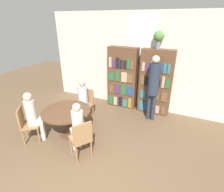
% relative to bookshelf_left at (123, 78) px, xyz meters
% --- Properties ---
extents(wall_back, '(6.40, 0.07, 3.00)m').
position_rel_bookshelf_left_xyz_m(wall_back, '(0.54, 0.19, 0.52)').
color(wall_back, beige).
rests_on(wall_back, ground_plane).
extents(bookshelf_left, '(0.95, 0.34, 1.99)m').
position_rel_bookshelf_left_xyz_m(bookshelf_left, '(0.00, 0.00, 0.00)').
color(bookshelf_left, brown).
rests_on(bookshelf_left, ground_plane).
extents(bookshelf_right, '(0.95, 0.34, 1.99)m').
position_rel_bookshelf_left_xyz_m(bookshelf_right, '(1.07, 0.00, -0.00)').
color(bookshelf_right, brown).
rests_on(bookshelf_right, ground_plane).
extents(flower_vase, '(0.29, 0.29, 0.49)m').
position_rel_bookshelf_left_xyz_m(flower_vase, '(1.03, 0.00, 1.32)').
color(flower_vase, slate).
rests_on(flower_vase, bookshelf_right).
extents(reading_table, '(1.19, 1.19, 0.71)m').
position_rel_bookshelf_left_xyz_m(reading_table, '(-0.62, -2.16, -0.40)').
color(reading_table, brown).
rests_on(reading_table, ground_plane).
extents(chair_near_camera, '(0.56, 0.56, 0.90)m').
position_rel_bookshelf_left_xyz_m(chair_near_camera, '(-1.36, -2.74, -0.48)').
color(chair_near_camera, olive).
rests_on(chair_near_camera, ground_plane).
extents(chair_left_side, '(0.42, 0.42, 0.90)m').
position_rel_bookshelf_left_xyz_m(chair_left_side, '(-0.66, -1.22, -0.48)').
color(chair_left_side, olive).
rests_on(chair_left_side, ground_plane).
extents(chair_far_side, '(0.55, 0.55, 0.90)m').
position_rel_bookshelf_left_xyz_m(chair_far_side, '(0.16, -2.67, -0.48)').
color(chair_far_side, olive).
rests_on(chair_far_side, ground_plane).
extents(seated_reader_left, '(0.29, 0.38, 1.25)m').
position_rel_bookshelf_left_xyz_m(seated_reader_left, '(-0.66, -1.40, -0.27)').
color(seated_reader_left, '#B2B7C6').
rests_on(seated_reader_left, ground_plane).
extents(seated_reader_right, '(0.40, 0.38, 1.24)m').
position_rel_bookshelf_left_xyz_m(seated_reader_right, '(0.00, -2.57, -0.29)').
color(seated_reader_right, beige).
rests_on(seated_reader_right, ground_plane).
extents(seated_reader_back, '(0.40, 0.38, 1.26)m').
position_rel_bookshelf_left_xyz_m(seated_reader_back, '(-1.21, -2.62, -0.28)').
color(seated_reader_back, beige).
rests_on(seated_reader_back, ground_plane).
extents(librarian_standing, '(0.30, 0.57, 1.90)m').
position_rel_bookshelf_left_xyz_m(librarian_standing, '(1.11, -0.50, 0.19)').
color(librarian_standing, '#232D3D').
rests_on(librarian_standing, ground_plane).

